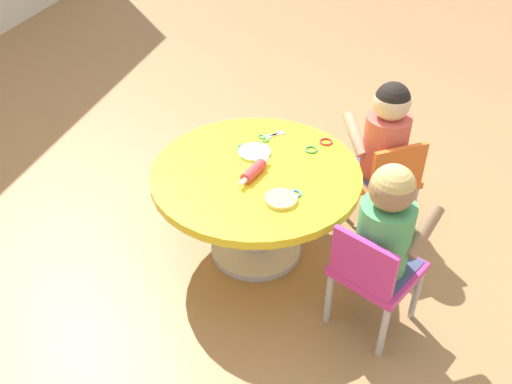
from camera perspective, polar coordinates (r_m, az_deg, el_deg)
ground_plane at (r=2.74m, az=-0.00°, el=-5.93°), size 10.00×10.00×0.00m
craft_table at (r=2.50m, az=-0.00°, el=0.23°), size 0.93×0.93×0.47m
child_chair_left at (r=2.25m, az=11.97°, el=-8.07°), size 0.40×0.40×0.54m
seated_child_left at (r=2.12m, az=13.31°, el=-3.17°), size 0.43×0.39×0.51m
child_chair_right at (r=2.76m, az=13.03°, el=1.50°), size 0.42×0.42×0.54m
seated_child_right at (r=2.66m, az=13.27°, el=5.93°), size 0.44×0.42×0.51m
rolling_pin at (r=2.39m, az=-0.19°, el=2.16°), size 0.23×0.09×0.05m
craft_scissors at (r=2.67m, az=1.27°, el=5.70°), size 0.13×0.13×0.01m
playdough_blob_0 at (r=2.55m, az=-0.17°, el=4.13°), size 0.15×0.15×0.01m
playdough_blob_1 at (r=2.26m, az=2.59°, el=-0.75°), size 0.14×0.14×0.02m
cookie_cutter_0 at (r=2.30m, az=4.05°, el=-0.17°), size 0.05×0.05×0.01m
cookie_cutter_1 at (r=2.58m, az=5.72°, el=4.38°), size 0.06×0.06×0.01m
cookie_cutter_2 at (r=2.65m, az=7.23°, el=5.17°), size 0.07×0.07×0.01m
cookie_cutter_3 at (r=2.58m, az=-1.37°, el=4.57°), size 0.06×0.06×0.01m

